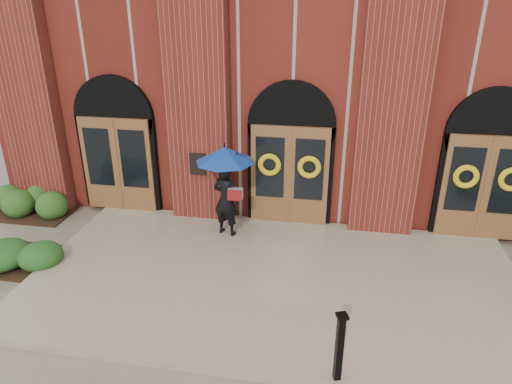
# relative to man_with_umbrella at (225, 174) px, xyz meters

# --- Properties ---
(ground) EXTENTS (90.00, 90.00, 0.00)m
(ground) POSITION_rel_man_with_umbrella_xyz_m (1.39, -1.82, -1.68)
(ground) COLOR gray
(ground) RESTS_ON ground
(landing) EXTENTS (10.00, 5.30, 0.15)m
(landing) POSITION_rel_man_with_umbrella_xyz_m (1.39, -1.67, -1.61)
(landing) COLOR tan
(landing) RESTS_ON ground
(church_building) EXTENTS (16.20, 12.53, 7.00)m
(church_building) POSITION_rel_man_with_umbrella_xyz_m (1.39, 6.97, 1.82)
(church_building) COLOR maroon
(church_building) RESTS_ON ground
(man_with_umbrella) EXTENTS (1.71, 1.71, 2.19)m
(man_with_umbrella) POSITION_rel_man_with_umbrella_xyz_m (0.00, 0.00, 0.00)
(man_with_umbrella) COLOR black
(man_with_umbrella) RESTS_ON landing
(metal_post) EXTENTS (0.20, 0.20, 1.18)m
(metal_post) POSITION_rel_man_with_umbrella_xyz_m (2.69, -4.17, -0.91)
(metal_post) COLOR black
(metal_post) RESTS_ON landing
(hedge_wall_left) EXTENTS (2.68, 1.07, 0.69)m
(hedge_wall_left) POSITION_rel_man_with_umbrella_xyz_m (-5.95, 0.38, -1.34)
(hedge_wall_left) COLOR #2A521B
(hedge_wall_left) RESTS_ON ground
(hedge_front_left) EXTENTS (1.52, 1.31, 0.54)m
(hedge_front_left) POSITION_rel_man_with_umbrella_xyz_m (-4.07, -1.82, -1.41)
(hedge_front_left) COLOR #214C1A
(hedge_front_left) RESTS_ON ground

